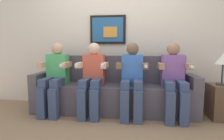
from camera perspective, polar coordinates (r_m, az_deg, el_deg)
The scene contains 9 objects.
ground_plane at distance 2.85m, azimuth -0.39°, elevation -14.47°, with size 6.44×6.44×0.00m, color #8C6B4C.
back_wall_assembly at distance 3.43m, azimuth 1.27°, elevation 11.22°, with size 4.96×0.10×2.60m.
couch at distance 3.07m, azimuth 0.42°, elevation -6.82°, with size 2.56×0.58×0.90m.
person_leftmost at distance 3.10m, azimuth -16.81°, elevation -1.47°, with size 0.46×0.56×1.11m.
person_left_center at distance 2.90m, azimuth -5.89°, elevation -1.74°, with size 0.46×0.56×1.11m.
person_right_center at distance 2.83m, azimuth 6.10°, elevation -1.97°, with size 0.46×0.56×1.11m.
person_rightmost at distance 2.88m, azimuth 18.18°, elevation -2.11°, with size 0.46×0.56×1.11m.
side_table_right at distance 3.22m, azimuth 30.62°, elevation -8.26°, with size 0.40×0.40×0.50m.
table_lamp at distance 3.11m, azimuth 30.57°, elevation 2.61°, with size 0.22×0.22×0.46m.
Camera 1 is at (0.36, -2.64, 1.03)m, focal length 30.27 mm.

